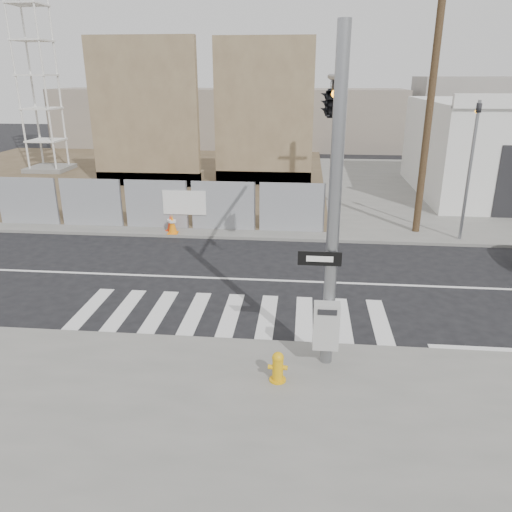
# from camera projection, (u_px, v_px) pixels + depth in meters

# --- Properties ---
(ground) EXTENTS (100.00, 100.00, 0.00)m
(ground) POSITION_uv_depth(u_px,v_px,m) (242.00, 279.00, 15.97)
(ground) COLOR black
(ground) RESTS_ON ground
(sidewalk_far) EXTENTS (50.00, 20.00, 0.12)m
(sidewalk_far) POSITION_uv_depth(u_px,v_px,m) (272.00, 186.00, 29.04)
(sidewalk_far) COLOR slate
(sidewalk_far) RESTS_ON ground
(signal_pole) EXTENTS (0.96, 5.87, 7.00)m
(signal_pole) POSITION_uv_depth(u_px,v_px,m) (331.00, 135.00, 12.19)
(signal_pole) COLOR gray
(signal_pole) RESTS_ON sidewalk_near
(far_signal_pole) EXTENTS (0.16, 0.20, 5.60)m
(far_signal_pole) POSITION_uv_depth(u_px,v_px,m) (472.00, 152.00, 18.34)
(far_signal_pole) COLOR gray
(far_signal_pole) RESTS_ON sidewalk_far
(chain_link_fence) EXTENTS (24.60, 0.04, 2.00)m
(chain_link_fence) POSITION_uv_depth(u_px,v_px,m) (23.00, 201.00, 21.18)
(chain_link_fence) COLOR gray
(chain_link_fence) RESTS_ON sidewalk_far
(concrete_wall_left) EXTENTS (6.00, 1.30, 8.00)m
(concrete_wall_left) POSITION_uv_depth(u_px,v_px,m) (146.00, 128.00, 27.68)
(concrete_wall_left) COLOR brown
(concrete_wall_left) RESTS_ON sidewalk_far
(concrete_wall_right) EXTENTS (5.50, 1.30, 8.00)m
(concrete_wall_right) POSITION_uv_depth(u_px,v_px,m) (264.00, 127.00, 28.02)
(concrete_wall_right) COLOR brown
(concrete_wall_right) RESTS_ON sidewalk_far
(crane_tower) EXTENTS (2.60, 2.60, 18.15)m
(crane_tower) POSITION_uv_depth(u_px,v_px,m) (30.00, 24.00, 30.14)
(crane_tower) COLOR slate
(crane_tower) RESTS_ON sidewalk_far
(utility_pole_right) EXTENTS (1.60, 0.28, 10.00)m
(utility_pole_right) POSITION_uv_depth(u_px,v_px,m) (430.00, 102.00, 18.73)
(utility_pole_right) COLOR #4B3923
(utility_pole_right) RESTS_ON sidewalk_far
(fire_hydrant) EXTENTS (0.41, 0.38, 0.67)m
(fire_hydrant) POSITION_uv_depth(u_px,v_px,m) (278.00, 367.00, 10.38)
(fire_hydrant) COLOR #DEA20C
(fire_hydrant) RESTS_ON sidewalk_near
(traffic_cone_c) EXTENTS (0.40, 0.40, 0.67)m
(traffic_cone_c) POSITION_uv_depth(u_px,v_px,m) (170.00, 223.00, 20.45)
(traffic_cone_c) COLOR red
(traffic_cone_c) RESTS_ON sidewalk_far
(traffic_cone_d) EXTENTS (0.43, 0.43, 0.78)m
(traffic_cone_d) POSITION_uv_depth(u_px,v_px,m) (172.00, 224.00, 20.05)
(traffic_cone_d) COLOR orange
(traffic_cone_d) RESTS_ON sidewalk_far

